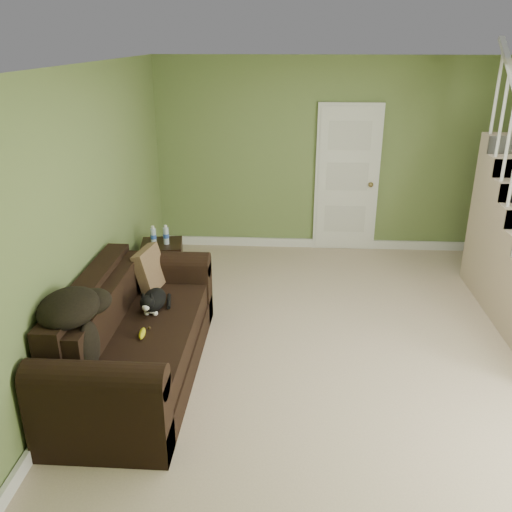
# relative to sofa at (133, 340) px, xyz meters

# --- Properties ---
(floor) EXTENTS (5.00, 5.50, 0.01)m
(floor) POSITION_rel_sofa_xyz_m (2.02, 0.55, -0.35)
(floor) COLOR tan
(floor) RESTS_ON ground
(ceiling) EXTENTS (5.00, 5.50, 0.01)m
(ceiling) POSITION_rel_sofa_xyz_m (2.02, 0.55, 2.25)
(ceiling) COLOR white
(ceiling) RESTS_ON wall_back
(wall_back) EXTENTS (5.00, 0.04, 2.60)m
(wall_back) POSITION_rel_sofa_xyz_m (2.02, 3.30, 0.95)
(wall_back) COLOR olive
(wall_back) RESTS_ON floor
(wall_front) EXTENTS (5.00, 0.04, 2.60)m
(wall_front) POSITION_rel_sofa_xyz_m (2.02, -2.20, 0.95)
(wall_front) COLOR olive
(wall_front) RESTS_ON floor
(wall_left) EXTENTS (0.04, 5.50, 2.60)m
(wall_left) POSITION_rel_sofa_xyz_m (-0.48, 0.55, 0.95)
(wall_left) COLOR olive
(wall_left) RESTS_ON floor
(baseboard_back) EXTENTS (5.00, 0.04, 0.12)m
(baseboard_back) POSITION_rel_sofa_xyz_m (2.02, 3.27, -0.29)
(baseboard_back) COLOR white
(baseboard_back) RESTS_ON floor
(baseboard_left) EXTENTS (0.04, 5.50, 0.12)m
(baseboard_left) POSITION_rel_sofa_xyz_m (-0.45, 0.55, -0.29)
(baseboard_left) COLOR white
(baseboard_left) RESTS_ON floor
(door) EXTENTS (0.86, 0.12, 2.02)m
(door) POSITION_rel_sofa_xyz_m (2.12, 3.25, 0.66)
(door) COLOR white
(door) RESTS_ON floor
(sofa) EXTENTS (0.99, 2.29, 0.91)m
(sofa) POSITION_rel_sofa_xyz_m (0.00, 0.00, 0.00)
(sofa) COLOR black
(sofa) RESTS_ON floor
(side_table) EXTENTS (0.54, 0.54, 0.79)m
(side_table) POSITION_rel_sofa_xyz_m (-0.14, 1.82, -0.06)
(side_table) COLOR black
(side_table) RESTS_ON floor
(cat) EXTENTS (0.25, 0.53, 0.26)m
(cat) POSITION_rel_sofa_xyz_m (0.14, 0.28, 0.24)
(cat) COLOR black
(cat) RESTS_ON sofa
(banana) EXTENTS (0.07, 0.18, 0.05)m
(banana) POSITION_rel_sofa_xyz_m (0.14, -0.17, 0.17)
(banana) COLOR yellow
(banana) RESTS_ON sofa
(throw_pillow) EXTENTS (0.27, 0.45, 0.43)m
(throw_pillow) POSITION_rel_sofa_xyz_m (-0.01, 0.78, 0.34)
(throw_pillow) COLOR #4B2F1E
(throw_pillow) RESTS_ON sofa
(throw_blanket) EXTENTS (0.58, 0.67, 0.24)m
(throw_blanket) POSITION_rel_sofa_xyz_m (-0.28, -0.54, 0.59)
(throw_blanket) COLOR black
(throw_blanket) RESTS_ON sofa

